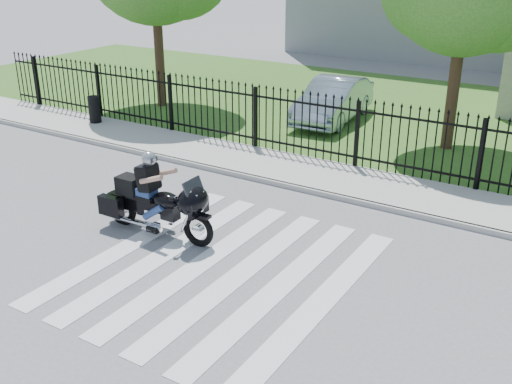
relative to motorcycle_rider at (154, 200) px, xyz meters
The scene contains 9 objects.
ground 2.12m from the motorcycle_rider, 15.20° to the right, with size 120.00×120.00×0.00m, color slate.
crosswalk 2.12m from the motorcycle_rider, 15.20° to the right, with size 5.00×5.50×0.01m, color silver, non-canonical shape.
sidewalk 4.92m from the motorcycle_rider, 66.69° to the left, with size 40.00×2.00×0.12m, color #ADAAA3.
curb 4.03m from the motorcycle_rider, 60.97° to the left, with size 40.00×0.12×0.12m, color #ADAAA3.
grass_strip 11.66m from the motorcycle_rider, 80.46° to the left, with size 40.00×12.00×0.02m, color #366121.
iron_fence 5.81m from the motorcycle_rider, 70.59° to the left, with size 26.00×0.04×1.80m.
motorcycle_rider is the anchor object (origin of this frame).
parked_car 9.35m from the motorcycle_rider, 93.15° to the left, with size 1.44×4.13×1.36m, color #97A7BD.
litter_bin 8.27m from the motorcycle_rider, 143.96° to the left, with size 0.37×0.37×0.83m, color black.
Camera 1 is at (5.46, -7.56, 5.35)m, focal length 42.00 mm.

